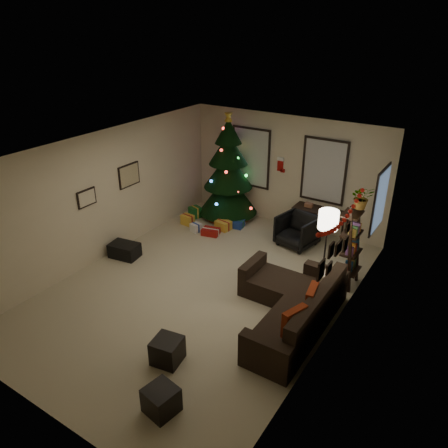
{
  "coord_description": "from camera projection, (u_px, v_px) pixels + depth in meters",
  "views": [
    {
      "loc": [
        4.15,
        -5.67,
        4.75
      ],
      "look_at": [
        0.1,
        0.6,
        1.15
      ],
      "focal_mm": 34.96,
      "sensor_mm": 36.0,
      "label": 1
    }
  ],
  "objects": [
    {
      "name": "window_back_right",
      "position": [
        324.0,
        171.0,
        9.87
      ],
      "size": [
        1.05,
        0.06,
        1.5
      ],
      "color": "#728CB2",
      "rests_on": "wall_back"
    },
    {
      "name": "desk_chair",
      "position": [
        297.0,
        231.0,
        9.78
      ],
      "size": [
        0.83,
        0.8,
        0.74
      ],
      "primitive_type": "imported",
      "rotation": [
        0.0,
        0.0,
        -0.2
      ],
      "color": "black",
      "rests_on": "floor"
    },
    {
      "name": "pillow_red_a",
      "position": [
        294.0,
        321.0,
        6.46
      ],
      "size": [
        0.25,
        0.45,
        0.44
      ],
      "primitive_type": "cube",
      "rotation": [
        0.0,
        0.0,
        -0.33
      ],
      "color": "maroon",
      "rests_on": "sofa"
    },
    {
      "name": "floor",
      "position": [
        203.0,
        288.0,
        8.38
      ],
      "size": [
        7.0,
        7.0,
        0.0
      ],
      "primitive_type": "plane",
      "color": "#B8AB8B",
      "rests_on": "ground"
    },
    {
      "name": "window_right_wall",
      "position": [
        381.0,
        200.0,
        8.45
      ],
      "size": [
        0.06,
        0.9,
        1.3
      ],
      "color": "#728CB2",
      "rests_on": "wall_right"
    },
    {
      "name": "desk",
      "position": [
        322.0,
        213.0,
        10.02
      ],
      "size": [
        1.3,
        0.47,
        0.7
      ],
      "color": "black",
      "rests_on": "floor"
    },
    {
      "name": "stocking_left",
      "position": [
        281.0,
        164.0,
        10.43
      ],
      "size": [
        0.2,
        0.05,
        0.36
      ],
      "color": "#990F0C",
      "rests_on": "wall_back"
    },
    {
      "name": "floor_lamp",
      "position": [
        328.0,
        225.0,
        7.65
      ],
      "size": [
        0.35,
        0.35,
        1.68
      ],
      "rotation": [
        0.0,
        0.0,
        -0.14
      ],
      "color": "black",
      "rests_on": "floor"
    },
    {
      "name": "wall_left",
      "position": [
        103.0,
        196.0,
        9.02
      ],
      "size": [
        0.0,
        7.0,
        7.0
      ],
      "primitive_type": "plane",
      "rotation": [
        1.57,
        0.0,
        1.57
      ],
      "color": "beige",
      "rests_on": "floor"
    },
    {
      "name": "garland",
      "position": [
        342.0,
        216.0,
        6.42
      ],
      "size": [
        0.08,
        1.9,
        0.3
      ],
      "primitive_type": null,
      "color": "#A5140C",
      "rests_on": "wall_right"
    },
    {
      "name": "potted_plant",
      "position": [
        363.0,
        194.0,
        7.79
      ],
      "size": [
        0.67,
        0.64,
        0.57
      ],
      "primitive_type": "imported",
      "rotation": [
        0.0,
        0.0,
        0.53
      ],
      "color": "#4C4C4C",
      "rests_on": "bookshelf"
    },
    {
      "name": "window_back_left",
      "position": [
        251.0,
        157.0,
        10.8
      ],
      "size": [
        1.05,
        0.06,
        1.5
      ],
      "color": "#728CB2",
      "rests_on": "wall_back"
    },
    {
      "name": "ottoman_far",
      "position": [
        161.0,
        400.0,
        5.71
      ],
      "size": [
        0.46,
        0.46,
        0.37
      ],
      "primitive_type": "cube",
      "rotation": [
        0.0,
        0.0,
        -0.17
      ],
      "color": "black",
      "rests_on": "floor"
    },
    {
      "name": "ceiling",
      "position": [
        199.0,
        152.0,
        7.21
      ],
      "size": [
        7.0,
        7.0,
        0.0
      ],
      "primitive_type": "plane",
      "rotation": [
        3.14,
        0.0,
        0.0
      ],
      "color": "white",
      "rests_on": "floor"
    },
    {
      "name": "christmas_tree",
      "position": [
        228.0,
        174.0,
        10.87
      ],
      "size": [
        1.49,
        1.49,
        2.76
      ],
      "rotation": [
        0.0,
        0.0,
        0.18
      ],
      "color": "black",
      "rests_on": "floor"
    },
    {
      "name": "wall_front",
      "position": [
        29.0,
        333.0,
        5.15
      ],
      "size": [
        5.0,
        0.0,
        5.0
      ],
      "primitive_type": "plane",
      "rotation": [
        -1.57,
        0.0,
        0.0
      ],
      "color": "beige",
      "rests_on": "floor"
    },
    {
      "name": "pillow_cream",
      "position": [
        326.0,
        282.0,
        7.44
      ],
      "size": [
        0.12,
        0.39,
        0.39
      ],
      "primitive_type": "cube",
      "rotation": [
        0.0,
        0.0,
        0.01
      ],
      "color": "beige",
      "rests_on": "sofa"
    },
    {
      "name": "art_abstract",
      "position": [
        87.0,
        198.0,
        8.63
      ],
      "size": [
        0.04,
        0.45,
        0.35
      ],
      "color": "black",
      "rests_on": "wall_left"
    },
    {
      "name": "wall_right",
      "position": [
        336.0,
        264.0,
        6.57
      ],
      "size": [
        0.0,
        7.0,
        7.0
      ],
      "primitive_type": "plane",
      "rotation": [
        1.57,
        0.0,
        -1.57
      ],
      "color": "beige",
      "rests_on": "floor"
    },
    {
      "name": "bookshelf",
      "position": [
        353.0,
        247.0,
        8.12
      ],
      "size": [
        0.3,
        0.51,
        1.73
      ],
      "color": "black",
      "rests_on": "floor"
    },
    {
      "name": "wall_back",
      "position": [
        286.0,
        171.0,
        10.45
      ],
      "size": [
        5.0,
        0.0,
        5.0
      ],
      "primitive_type": "plane",
      "rotation": [
        1.57,
        0.0,
        0.0
      ],
      "color": "beige",
      "rests_on": "floor"
    },
    {
      "name": "art_map",
      "position": [
        129.0,
        175.0,
        9.49
      ],
      "size": [
        0.04,
        0.6,
        0.5
      ],
      "color": "black",
      "rests_on": "wall_left"
    },
    {
      "name": "presents",
      "position": [
        209.0,
        223.0,
        10.75
      ],
      "size": [
        1.5,
        1.01,
        0.28
      ],
      "rotation": [
        0.0,
        0.0,
        -0.31
      ],
      "color": "gold",
      "rests_on": "floor"
    },
    {
      "name": "pillow_red_b",
      "position": [
        311.0,
        300.0,
        6.95
      ],
      "size": [
        0.19,
        0.46,
        0.45
      ],
      "primitive_type": "cube",
      "rotation": [
        0.0,
        0.0,
        0.17
      ],
      "color": "maroon",
      "rests_on": "sofa"
    },
    {
      "name": "ottoman_near",
      "position": [
        167.0,
        351.0,
        6.54
      ],
      "size": [
        0.48,
        0.48,
        0.39
      ],
      "primitive_type": "cube",
      "rotation": [
        0.0,
        0.0,
        0.16
      ],
      "color": "black",
      "rests_on": "floor"
    },
    {
      "name": "gallery",
      "position": [
        335.0,
        253.0,
        6.43
      ],
      "size": [
        0.03,
        1.25,
        0.54
      ],
      "color": "black",
      "rests_on": "wall_right"
    },
    {
      "name": "stocking_right",
      "position": [
        294.0,
        168.0,
        10.33
      ],
      "size": [
        0.2,
        0.05,
        0.36
      ],
      "color": "#990F0C",
      "rests_on": "wall_back"
    },
    {
      "name": "storage_bin",
      "position": [
        125.0,
        250.0,
        9.4
      ],
      "size": [
        0.67,
        0.5,
        0.31
      ],
      "primitive_type": "cube",
      "rotation": [
        0.0,
        0.0,
        0.16
      ],
      "color": "black",
      "rests_on": "floor"
    },
    {
      "name": "sofa",
      "position": [
        293.0,
        307.0,
        7.38
      ],
      "size": [
        1.75,
        2.55,
        0.84
      ],
      "color": "black",
      "rests_on": "floor"
    }
  ]
}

